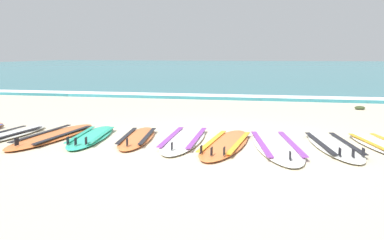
{
  "coord_description": "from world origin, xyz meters",
  "views": [
    {
      "loc": [
        1.05,
        -6.31,
        1.44
      ],
      "look_at": [
        -0.47,
        0.93,
        0.25
      ],
      "focal_mm": 39.02,
      "sensor_mm": 36.0,
      "label": 1
    }
  ],
  "objects_px": {
    "surfboard_3": "(91,137)",
    "surfboard_4": "(137,138)",
    "surfboard_5": "(184,139)",
    "surfboard_6": "(226,144)",
    "surfboard_1": "(7,135)",
    "surfboard_8": "(333,145)",
    "surfboard_7": "(276,145)",
    "surfboard_2": "(53,136)",
    "surfboard_9": "(382,145)"
  },
  "relations": [
    {
      "from": "surfboard_3",
      "to": "surfboard_4",
      "type": "bearing_deg",
      "value": 5.65
    },
    {
      "from": "surfboard_4",
      "to": "surfboard_5",
      "type": "bearing_deg",
      "value": 4.57
    },
    {
      "from": "surfboard_3",
      "to": "surfboard_6",
      "type": "xyz_separation_m",
      "value": [
        2.31,
        -0.08,
        -0.0
      ]
    },
    {
      "from": "surfboard_4",
      "to": "surfboard_3",
      "type": "bearing_deg",
      "value": -174.35
    },
    {
      "from": "surfboard_3",
      "to": "surfboard_1",
      "type": "bearing_deg",
      "value": -172.72
    },
    {
      "from": "surfboard_6",
      "to": "surfboard_8",
      "type": "bearing_deg",
      "value": 8.42
    },
    {
      "from": "surfboard_3",
      "to": "surfboard_7",
      "type": "xyz_separation_m",
      "value": [
        3.08,
        -0.04,
        -0.0
      ]
    },
    {
      "from": "surfboard_5",
      "to": "surfboard_6",
      "type": "xyz_separation_m",
      "value": [
        0.72,
        -0.23,
        0.0
      ]
    },
    {
      "from": "surfboard_1",
      "to": "surfboard_2",
      "type": "xyz_separation_m",
      "value": [
        0.81,
        0.13,
        -0.0
      ]
    },
    {
      "from": "surfboard_1",
      "to": "surfboard_5",
      "type": "bearing_deg",
      "value": 6.16
    },
    {
      "from": "surfboard_2",
      "to": "surfboard_9",
      "type": "distance_m",
      "value": 5.36
    },
    {
      "from": "surfboard_1",
      "to": "surfboard_5",
      "type": "relative_size",
      "value": 0.83
    },
    {
      "from": "surfboard_2",
      "to": "surfboard_8",
      "type": "height_order",
      "value": "same"
    },
    {
      "from": "surfboard_1",
      "to": "surfboard_6",
      "type": "relative_size",
      "value": 0.84
    },
    {
      "from": "surfboard_2",
      "to": "surfboard_3",
      "type": "xyz_separation_m",
      "value": [
        0.67,
        0.06,
        0.0
      ]
    },
    {
      "from": "surfboard_3",
      "to": "surfboard_6",
      "type": "height_order",
      "value": "same"
    },
    {
      "from": "surfboard_1",
      "to": "surfboard_6",
      "type": "xyz_separation_m",
      "value": [
        3.79,
        0.1,
        -0.0
      ]
    },
    {
      "from": "surfboard_1",
      "to": "surfboard_2",
      "type": "bearing_deg",
      "value": 8.84
    },
    {
      "from": "surfboard_1",
      "to": "surfboard_3",
      "type": "xyz_separation_m",
      "value": [
        1.48,
        0.19,
        -0.0
      ]
    },
    {
      "from": "surfboard_2",
      "to": "surfboard_6",
      "type": "relative_size",
      "value": 1.01
    },
    {
      "from": "surfboard_5",
      "to": "surfboard_6",
      "type": "bearing_deg",
      "value": -17.44
    },
    {
      "from": "surfboard_5",
      "to": "surfboard_8",
      "type": "relative_size",
      "value": 1.04
    },
    {
      "from": "surfboard_5",
      "to": "surfboard_9",
      "type": "relative_size",
      "value": 1.14
    },
    {
      "from": "surfboard_1",
      "to": "surfboard_2",
      "type": "height_order",
      "value": "same"
    },
    {
      "from": "surfboard_7",
      "to": "surfboard_6",
      "type": "bearing_deg",
      "value": -176.57
    },
    {
      "from": "surfboard_1",
      "to": "surfboard_6",
      "type": "distance_m",
      "value": 3.79
    },
    {
      "from": "surfboard_8",
      "to": "surfboard_5",
      "type": "bearing_deg",
      "value": -179.62
    },
    {
      "from": "surfboard_1",
      "to": "surfboard_5",
      "type": "xyz_separation_m",
      "value": [
        3.07,
        0.33,
        -0.0
      ]
    },
    {
      "from": "surfboard_7",
      "to": "surfboard_8",
      "type": "relative_size",
      "value": 1.14
    },
    {
      "from": "surfboard_9",
      "to": "surfboard_7",
      "type": "bearing_deg",
      "value": -168.13
    },
    {
      "from": "surfboard_2",
      "to": "surfboard_6",
      "type": "bearing_deg",
      "value": -0.4
    },
    {
      "from": "surfboard_2",
      "to": "surfboard_3",
      "type": "distance_m",
      "value": 0.68
    },
    {
      "from": "surfboard_3",
      "to": "surfboard_9",
      "type": "relative_size",
      "value": 0.99
    },
    {
      "from": "surfboard_3",
      "to": "surfboard_5",
      "type": "xyz_separation_m",
      "value": [
        1.59,
        0.14,
        -0.0
      ]
    },
    {
      "from": "surfboard_2",
      "to": "surfboard_8",
      "type": "distance_m",
      "value": 4.62
    },
    {
      "from": "surfboard_1",
      "to": "surfboard_9",
      "type": "height_order",
      "value": "same"
    },
    {
      "from": "surfboard_6",
      "to": "surfboard_9",
      "type": "distance_m",
      "value": 2.4
    },
    {
      "from": "surfboard_1",
      "to": "surfboard_4",
      "type": "bearing_deg",
      "value": 6.72
    },
    {
      "from": "surfboard_4",
      "to": "surfboard_7",
      "type": "height_order",
      "value": "same"
    },
    {
      "from": "surfboard_1",
      "to": "surfboard_8",
      "type": "relative_size",
      "value": 0.86
    },
    {
      "from": "surfboard_8",
      "to": "surfboard_9",
      "type": "relative_size",
      "value": 1.1
    },
    {
      "from": "surfboard_4",
      "to": "surfboard_5",
      "type": "xyz_separation_m",
      "value": [
        0.79,
        0.06,
        -0.0
      ]
    },
    {
      "from": "surfboard_2",
      "to": "surfboard_7",
      "type": "relative_size",
      "value": 0.92
    },
    {
      "from": "surfboard_3",
      "to": "surfboard_9",
      "type": "height_order",
      "value": "same"
    },
    {
      "from": "surfboard_1",
      "to": "surfboard_3",
      "type": "relative_size",
      "value": 0.95
    },
    {
      "from": "surfboard_2",
      "to": "surfboard_8",
      "type": "bearing_deg",
      "value": 2.74
    },
    {
      "from": "surfboard_3",
      "to": "surfboard_7",
      "type": "distance_m",
      "value": 3.08
    },
    {
      "from": "surfboard_2",
      "to": "surfboard_3",
      "type": "height_order",
      "value": "same"
    },
    {
      "from": "surfboard_1",
      "to": "surfboard_4",
      "type": "distance_m",
      "value": 2.29
    },
    {
      "from": "surfboard_1",
      "to": "surfboard_5",
      "type": "height_order",
      "value": "same"
    }
  ]
}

